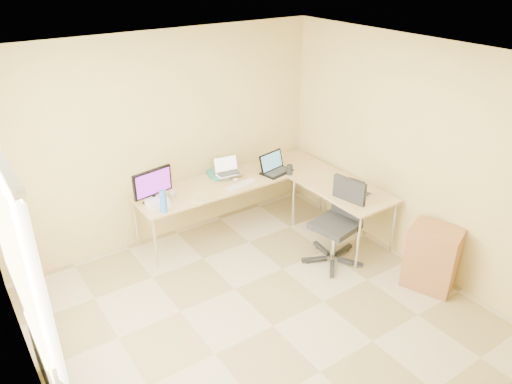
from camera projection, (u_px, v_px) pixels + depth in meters
floor at (273, 326)px, 4.93m from camera, size 4.50×4.50×0.00m
ceiling at (278, 66)px, 3.76m from camera, size 4.50×4.50×0.00m
wall_back at (166, 140)px, 6.00m from camera, size 4.50×0.00×4.50m
wall_left at (23, 300)px, 3.28m from camera, size 0.00×4.50×4.50m
wall_right at (428, 161)px, 5.40m from camera, size 0.00×4.50×4.50m
desk_main at (235, 204)px, 6.49m from camera, size 2.65×0.70×0.73m
desk_return at (341, 214)px, 6.25m from camera, size 0.70×1.30×0.73m
monitor at (153, 187)px, 5.64m from camera, size 0.52×0.24×0.43m
book_stack at (218, 174)px, 6.39m from camera, size 0.27×0.33×0.05m
laptop_center at (228, 166)px, 6.29m from camera, size 0.37×0.30×0.22m
laptop_black at (277, 163)px, 6.44m from camera, size 0.47×0.38×0.26m
keyboard at (242, 185)px, 6.15m from camera, size 0.44×0.18×0.02m
mouse at (236, 179)px, 6.28m from camera, size 0.09×0.06×0.03m
mug at (173, 195)px, 5.83m from camera, size 0.12×0.12×0.09m
cd_stack at (202, 198)px, 5.80m from camera, size 0.17×0.17×0.03m
water_bottle at (163, 201)px, 5.48m from camera, size 0.10×0.10×0.27m
papers at (160, 203)px, 5.72m from camera, size 0.28×0.35×0.01m
white_box at (157, 202)px, 5.65m from camera, size 0.25×0.18×0.09m
desk_fan at (151, 184)px, 5.88m from camera, size 0.23×0.23×0.28m
black_cup at (290, 170)px, 6.41m from camera, size 0.09×0.09×0.14m
laptop_return at (362, 187)px, 5.89m from camera, size 0.33×0.28×0.20m
office_chair at (335, 225)px, 5.73m from camera, size 0.72×0.72×1.02m
cabinet at (432, 258)px, 5.38m from camera, size 0.58×0.64×0.72m
radiator at (47, 362)px, 4.04m from camera, size 0.09×0.80×0.55m
window at (11, 240)px, 3.49m from camera, size 0.10×1.80×1.40m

